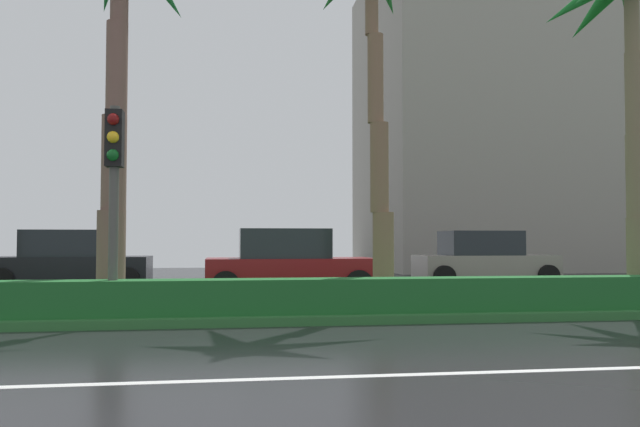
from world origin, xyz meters
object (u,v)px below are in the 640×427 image
(palm_tree_mid_right, at_px, (631,16))
(car_in_traffic_third, at_px, (483,259))
(car_in_traffic_second, at_px, (288,263))
(traffic_signal_median_right, at_px, (114,171))
(car_in_traffic_leading, at_px, (71,261))

(palm_tree_mid_right, bearing_deg, car_in_traffic_third, 92.99)
(car_in_traffic_second, distance_m, car_in_traffic_third, 6.96)
(palm_tree_mid_right, relative_size, car_in_traffic_third, 1.74)
(palm_tree_mid_right, height_order, car_in_traffic_third, palm_tree_mid_right)
(traffic_signal_median_right, relative_size, car_in_traffic_second, 0.82)
(traffic_signal_median_right, xyz_separation_m, car_in_traffic_second, (3.48, 5.61, -1.76))
(palm_tree_mid_right, bearing_deg, traffic_signal_median_right, -173.72)
(traffic_signal_median_right, height_order, car_in_traffic_second, traffic_signal_median_right)
(car_in_traffic_third, bearing_deg, car_in_traffic_second, -157.59)
(palm_tree_mid_right, relative_size, traffic_signal_median_right, 2.12)
(palm_tree_mid_right, distance_m, car_in_traffic_leading, 15.60)
(palm_tree_mid_right, height_order, traffic_signal_median_right, palm_tree_mid_right)
(car_in_traffic_second, xyz_separation_m, car_in_traffic_third, (6.44, 2.66, 0.00))
(car_in_traffic_leading, bearing_deg, car_in_traffic_third, -0.04)
(car_in_traffic_leading, bearing_deg, palm_tree_mid_right, -29.15)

